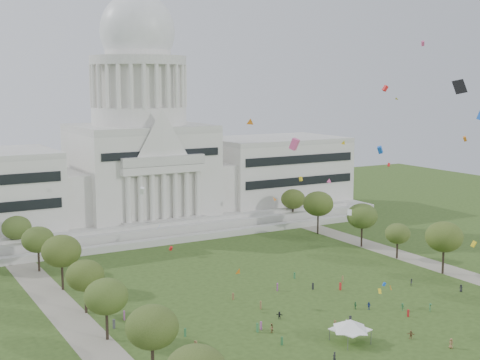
% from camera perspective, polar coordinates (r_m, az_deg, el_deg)
% --- Properties ---
extents(ground, '(400.00, 400.00, 0.00)m').
position_cam_1_polar(ground, '(139.56, 9.44, -12.16)').
color(ground, '#314919').
rests_on(ground, ground).
extents(capitol, '(160.00, 64.50, 91.30)m').
position_cam_1_polar(capitol, '(231.52, -8.47, 1.71)').
color(capitol, '#B7B5AB').
rests_on(capitol, ground).
extents(path_left, '(8.00, 160.00, 0.04)m').
position_cam_1_polar(path_left, '(143.90, -14.04, -11.65)').
color(path_left, gray).
rests_on(path_left, ground).
extents(path_right, '(8.00, 160.00, 0.04)m').
position_cam_1_polar(path_right, '(191.68, 14.95, -6.64)').
color(path_right, gray).
rests_on(path_right, ground).
extents(row_tree_l_1, '(8.86, 8.86, 12.59)m').
position_cam_1_polar(row_tree_l_1, '(112.61, -7.52, -12.34)').
color(row_tree_l_1, black).
rests_on(row_tree_l_1, ground).
extents(row_tree_l_2, '(8.42, 8.42, 11.97)m').
position_cam_1_polar(row_tree_l_2, '(130.45, -11.35, -9.72)').
color(row_tree_l_2, black).
rests_on(row_tree_l_2, ground).
extents(row_tree_r_2, '(9.55, 9.55, 13.58)m').
position_cam_1_polar(row_tree_r_2, '(178.26, 17.03, -4.66)').
color(row_tree_r_2, black).
rests_on(row_tree_r_2, ground).
extents(row_tree_l_3, '(8.12, 8.12, 11.55)m').
position_cam_1_polar(row_tree_l_3, '(145.99, -13.09, -7.95)').
color(row_tree_l_3, black).
rests_on(row_tree_l_3, ground).
extents(row_tree_r_3, '(7.01, 7.01, 9.98)m').
position_cam_1_polar(row_tree_r_3, '(190.70, 13.31, -4.47)').
color(row_tree_r_3, black).
rests_on(row_tree_r_3, ground).
extents(row_tree_l_4, '(9.29, 9.29, 13.21)m').
position_cam_1_polar(row_tree_l_4, '(162.92, -15.00, -5.88)').
color(row_tree_l_4, black).
rests_on(row_tree_l_4, ground).
extents(row_tree_r_4, '(9.19, 9.19, 13.06)m').
position_cam_1_polar(row_tree_r_4, '(201.81, 10.39, -3.04)').
color(row_tree_r_4, black).
rests_on(row_tree_r_4, ground).
extents(row_tree_l_5, '(8.33, 8.33, 11.85)m').
position_cam_1_polar(row_tree_l_5, '(180.48, -16.86, -4.90)').
color(row_tree_l_5, black).
rests_on(row_tree_l_5, ground).
extents(row_tree_r_5, '(9.82, 9.82, 13.96)m').
position_cam_1_polar(row_tree_r_5, '(216.42, 6.69, -2.03)').
color(row_tree_r_5, black).
rests_on(row_tree_r_5, ground).
extents(row_tree_l_6, '(8.19, 8.19, 11.64)m').
position_cam_1_polar(row_tree_l_6, '(197.53, -18.52, -3.89)').
color(row_tree_l_6, black).
rests_on(row_tree_l_6, ground).
extents(row_tree_r_6, '(8.42, 8.42, 11.97)m').
position_cam_1_polar(row_tree_r_6, '(232.46, 4.55, -1.63)').
color(row_tree_r_6, black).
rests_on(row_tree_r_6, ground).
extents(event_tent, '(9.83, 9.83, 4.62)m').
position_cam_1_polar(event_tent, '(129.89, 9.40, -12.05)').
color(event_tent, '#4C4C4C').
rests_on(event_tent, ground).
extents(person_0, '(0.86, 1.01, 1.75)m').
position_cam_1_polar(person_0, '(166.59, 18.34, -8.75)').
color(person_0, '#26262B').
rests_on(person_0, ground).
extents(person_2, '(0.91, 0.96, 1.70)m').
position_cam_1_polar(person_2, '(168.14, 14.44, -8.44)').
color(person_2, '#4C4C51').
rests_on(person_2, ground).
extents(person_3, '(0.77, 1.16, 1.64)m').
position_cam_1_polar(person_3, '(150.07, 13.69, -10.47)').
color(person_3, '#33723F').
rests_on(person_3, ground).
extents(person_4, '(0.78, 1.09, 1.68)m').
position_cam_1_polar(person_4, '(149.20, 10.93, -10.49)').
color(person_4, navy).
rests_on(person_4, ground).
extents(person_5, '(1.46, 1.49, 1.61)m').
position_cam_1_polar(person_5, '(141.28, 3.38, -11.45)').
color(person_5, '#26262B').
rests_on(person_5, ground).
extents(person_6, '(0.65, 0.95, 1.89)m').
position_cam_1_polar(person_6, '(132.43, 17.57, -13.15)').
color(person_6, olive).
rests_on(person_6, ground).
extents(person_7, '(0.79, 0.63, 1.96)m').
position_cam_1_polar(person_7, '(121.91, 8.06, -14.73)').
color(person_7, '#26262B').
rests_on(person_7, ground).
extents(person_8, '(0.96, 0.66, 1.86)m').
position_cam_1_polar(person_8, '(134.00, 2.70, -12.51)').
color(person_8, olive).
rests_on(person_8, ground).
extents(person_9, '(1.21, 1.27, 1.80)m').
position_cam_1_polar(person_9, '(151.00, 15.93, -10.41)').
color(person_9, '#33723F').
rests_on(person_9, ground).
extents(person_10, '(0.75, 1.07, 1.66)m').
position_cam_1_polar(person_10, '(148.91, 9.82, -10.50)').
color(person_10, '#33723F').
rests_on(person_10, ground).
extents(person_11, '(1.52, 1.50, 1.65)m').
position_cam_1_polar(person_11, '(134.96, 14.38, -12.66)').
color(person_11, olive).
rests_on(person_11, ground).
extents(distant_crowd, '(59.78, 36.54, 1.93)m').
position_cam_1_polar(distant_crowd, '(140.82, 0.71, -11.48)').
color(distant_crowd, silver).
rests_on(distant_crowd, ground).
extents(kite_swarm, '(81.68, 110.42, 63.69)m').
position_cam_1_polar(kite_swarm, '(139.42, 8.96, -0.35)').
color(kite_swarm, red).
rests_on(kite_swarm, ground).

